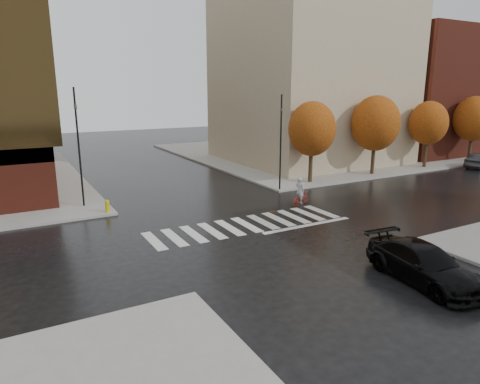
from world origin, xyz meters
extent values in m
plane|color=black|center=(0.00, 0.00, 0.00)|extent=(120.00, 120.00, 0.00)
cube|color=gray|center=(21.00, 21.00, 0.07)|extent=(30.00, 30.00, 0.15)
cube|color=silver|center=(0.00, 0.50, 0.01)|extent=(12.00, 3.00, 0.01)
cube|color=tan|center=(17.00, 17.00, 9.15)|extent=(16.00, 16.00, 18.00)
cube|color=maroon|center=(33.00, 16.00, 7.15)|extent=(14.00, 14.00, 14.00)
cylinder|color=black|center=(10.00, 7.40, 1.55)|extent=(0.32, 0.32, 2.80)
ellipsoid|color=#A85310|center=(10.00, 7.40, 4.47)|extent=(3.80, 3.80, 4.37)
cylinder|color=black|center=(17.00, 7.40, 1.55)|extent=(0.32, 0.32, 2.80)
ellipsoid|color=#A85310|center=(17.00, 7.40, 4.63)|extent=(4.20, 4.20, 4.83)
cylinder|color=black|center=(24.00, 7.40, 1.55)|extent=(0.32, 0.32, 2.80)
ellipsoid|color=#A85310|center=(24.00, 7.40, 4.39)|extent=(3.60, 3.60, 4.14)
cylinder|color=black|center=(31.00, 7.40, 1.55)|extent=(0.32, 0.32, 2.80)
ellipsoid|color=#A85310|center=(31.00, 7.40, 4.55)|extent=(4.00, 4.00, 4.60)
imported|color=black|center=(2.57, -9.35, 0.76)|extent=(2.59, 5.40, 1.52)
imported|color=#A11A0E|center=(5.36, 2.50, 0.44)|extent=(1.76, 1.05, 0.87)
imported|color=#9EA1A6|center=(5.26, 2.50, 1.00)|extent=(0.60, 0.74, 1.77)
cylinder|color=black|center=(-7.53, 8.78, 3.93)|extent=(0.12, 0.12, 7.57)
imported|color=black|center=(-7.53, 8.78, 6.68)|extent=(0.20, 0.17, 0.95)
cylinder|color=black|center=(6.30, 6.38, 3.67)|extent=(0.12, 0.12, 7.05)
imported|color=black|center=(6.30, 6.38, 6.23)|extent=(0.19, 0.21, 0.88)
cylinder|color=#BAB50A|center=(-6.50, 6.50, 0.47)|extent=(0.25, 0.25, 0.64)
sphere|color=#BAB50A|center=(-6.50, 6.50, 0.79)|extent=(0.28, 0.28, 0.28)
cylinder|color=#3F2B16|center=(2.83, 2.00, 0.01)|extent=(0.75, 0.75, 0.01)
camera|label=1|loc=(-11.71, -19.78, 7.68)|focal=32.00mm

